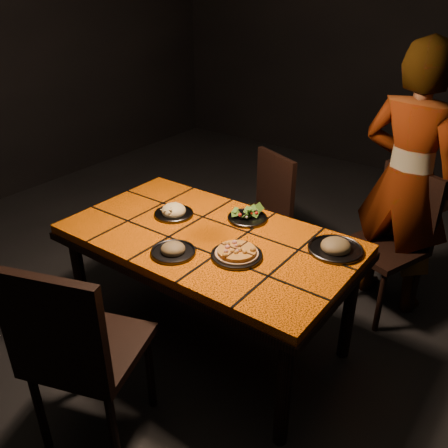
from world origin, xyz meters
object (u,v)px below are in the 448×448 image
Objects in this scene: chair_far_left at (263,207)px; chair_far_right at (394,233)px; dining_table at (209,247)px; plate_pizza at (237,254)px; chair_near at (76,348)px; diner at (407,182)px; plate_pasta at (174,212)px.

chair_far_left is 0.94× the size of chair_far_right.
plate_pizza reaches higher than dining_table.
chair_far_right reaches higher than plate_pizza.
chair_near is at bearing -91.10° from dining_table.
dining_table is 1.25m from chair_far_right.
chair_far_left is at bearing -103.89° from chair_near.
chair_far_right is at bearing 30.04° from chair_far_left.
dining_table is at bearing -110.56° from chair_near.
chair_near is at bearing 78.54° from diner.
plate_pasta is (-0.30, 0.98, 0.18)m from chair_near.
plate_pizza is (0.28, 0.82, 0.17)m from chair_near.
chair_far_right is (0.74, 1.92, -0.04)m from chair_near.
chair_far_left reaches higher than plate_pizza.
chair_far_left reaches higher than dining_table.
dining_table is 1.79× the size of chair_far_left.
diner is at bearing -129.54° from chair_near.
chair_far_right is at bearing -130.50° from chair_near.
chair_near is 4.43× the size of plate_pasta.
chair_near is (-0.02, -0.91, -0.08)m from dining_table.
chair_far_left is 0.92m from chair_far_right.
diner is (-0.00, 0.09, 0.32)m from chair_far_right.
chair_far_right reaches higher than plate_pasta.
chair_far_right is at bearing 100.12° from diner.
diner is at bearing 111.43° from chair_far_right.
plate_pizza is at bearing -92.83° from chair_far_right.
dining_table is 6.07× the size of plate_pizza.
chair_near is 2.16m from diner.
chair_far_left is at bearing -152.43° from chair_far_right.
diner is 6.53× the size of plate_pizza.
chair_far_left reaches higher than plate_pasta.
dining_table is at bearing -55.33° from chair_far_left.
chair_far_right is 0.55× the size of diner.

